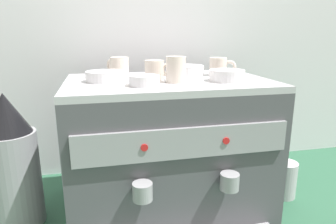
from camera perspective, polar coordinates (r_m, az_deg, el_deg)
ground_plane at (r=1.19m, az=0.00°, el=-16.81°), size 4.00×4.00×0.00m
tiled_backsplash_wall at (r=1.39m, az=-3.44°, el=8.89°), size 2.80×0.03×0.97m
espresso_machine at (r=1.09m, az=0.05°, el=-6.37°), size 0.68×0.54×0.47m
ceramic_cup_0 at (r=0.97m, az=1.60°, el=8.03°), size 0.08×0.09×0.08m
ceramic_cup_1 at (r=1.13m, az=9.58°, el=8.42°), size 0.09×0.07×0.07m
ceramic_cup_2 at (r=1.14m, az=-9.24°, el=8.51°), size 0.08×0.09×0.07m
ceramic_cup_3 at (r=1.03m, az=-2.38°, el=7.93°), size 0.10×0.06×0.06m
ceramic_bowl_0 at (r=1.01m, az=11.01°, el=6.72°), size 0.11×0.11×0.04m
ceramic_bowl_1 at (r=1.13m, az=3.54°, el=7.80°), size 0.13×0.13×0.04m
ceramic_bowl_2 at (r=0.91m, az=-4.49°, el=5.88°), size 0.09×0.09×0.03m
ceramic_bowl_3 at (r=1.01m, az=-11.71°, el=6.56°), size 0.13×0.13×0.03m
coffee_grinder at (r=1.12m, az=-27.21°, el=-8.60°), size 0.17×0.17×0.45m
milk_pitcher at (r=1.29m, az=21.03°, el=-11.72°), size 0.09×0.09×0.14m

